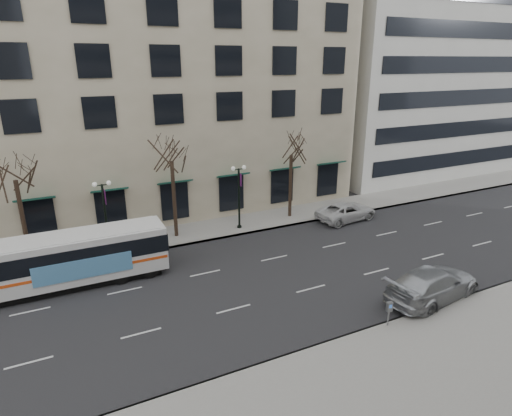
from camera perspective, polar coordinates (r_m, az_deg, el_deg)
ground at (r=25.85m, az=-5.05°, el=-10.80°), size 160.00×160.00×0.00m
sidewalk_far at (r=35.05m, az=-2.75°, el=-2.28°), size 80.00×4.00×0.15m
building_hotel at (r=42.42m, az=-19.03°, el=17.00°), size 40.00×20.00×24.00m
building_office at (r=58.03m, az=18.91°, el=22.80°), size 25.00×20.00×35.00m
tree_far_left at (r=30.54m, az=-29.71°, el=4.96°), size 3.60×3.60×8.34m
tree_far_mid at (r=31.39m, az=-11.29°, el=7.83°), size 3.60×3.60×8.55m
tree_far_right at (r=35.31m, az=4.77°, el=8.57°), size 3.60×3.60×8.06m
lamp_post_left at (r=30.99m, az=-19.44°, el=-0.67°), size 1.22×0.45×5.21m
lamp_post_right at (r=33.40m, az=-2.27°, el=1.85°), size 1.22×0.45×5.21m
city_bus at (r=27.77m, az=-24.09°, el=-6.23°), size 11.89×2.70×3.22m
silver_car at (r=26.45m, az=22.54°, el=-9.31°), size 6.67×3.44×1.85m
white_pickup at (r=36.90m, az=11.95°, el=-0.45°), size 5.62×3.01×1.50m
pay_station at (r=22.93m, az=17.34°, el=-12.69°), size 0.31×0.23×1.33m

